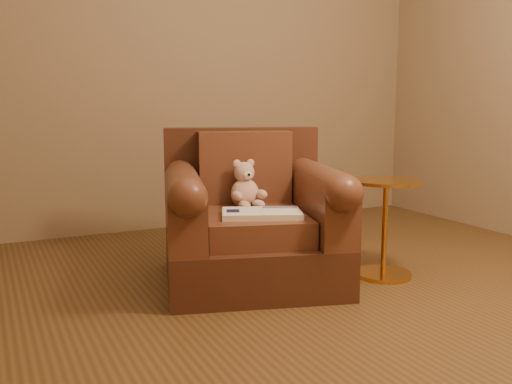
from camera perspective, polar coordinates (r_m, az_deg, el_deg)
name	(u,v)px	position (r m, az deg, el deg)	size (l,w,h in m)	color
floor	(328,308)	(2.74, 7.19, -11.42)	(4.00, 4.00, 0.00)	brown
armchair	(251,223)	(3.06, -0.49, -3.12)	(1.10, 1.07, 0.81)	#462517
teddy_bear	(246,189)	(3.09, -1.03, 0.30)	(0.20, 0.22, 0.27)	#D5AB95
guidebook	(262,214)	(2.85, 0.57, -2.17)	(0.46, 0.37, 0.03)	beige
side_table	(385,225)	(3.19, 12.75, -3.22)	(0.39, 0.39, 0.54)	gold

